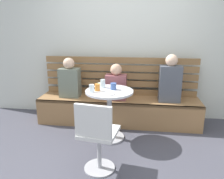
# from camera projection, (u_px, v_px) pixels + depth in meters

# --- Properties ---
(ground) EXTENTS (8.00, 8.00, 0.00)m
(ground) POSITION_uv_depth(u_px,v_px,m) (108.00, 163.00, 2.66)
(ground) COLOR #42424C
(back_wall) EXTENTS (5.20, 0.10, 2.90)m
(back_wall) POSITION_uv_depth(u_px,v_px,m) (121.00, 36.00, 3.82)
(back_wall) COLOR silver
(back_wall) RESTS_ON ground
(booth_bench) EXTENTS (2.70, 0.52, 0.44)m
(booth_bench) POSITION_uv_depth(u_px,v_px,m) (118.00, 111.00, 3.74)
(booth_bench) COLOR olive
(booth_bench) RESTS_ON ground
(booth_backrest) EXTENTS (2.65, 0.04, 0.66)m
(booth_backrest) POSITION_uv_depth(u_px,v_px,m) (120.00, 76.00, 3.82)
(booth_backrest) COLOR olive
(booth_backrest) RESTS_ON booth_bench
(cafe_table) EXTENTS (0.68, 0.68, 0.74)m
(cafe_table) POSITION_uv_depth(u_px,v_px,m) (109.00, 105.00, 3.14)
(cafe_table) COLOR #ADADB2
(cafe_table) RESTS_ON ground
(white_chair) EXTENTS (0.46, 0.46, 0.85)m
(white_chair) POSITION_uv_depth(u_px,v_px,m) (97.00, 135.00, 2.38)
(white_chair) COLOR #ADADB2
(white_chair) RESTS_ON ground
(person_adult) EXTENTS (0.34, 0.22, 0.76)m
(person_adult) POSITION_uv_depth(u_px,v_px,m) (170.00, 81.00, 3.47)
(person_adult) COLOR #4C515B
(person_adult) RESTS_ON booth_bench
(person_child_left) EXTENTS (0.34, 0.22, 0.67)m
(person_child_left) POSITION_uv_depth(u_px,v_px,m) (70.00, 80.00, 3.72)
(person_child_left) COLOR slate
(person_child_left) RESTS_ON booth_bench
(person_child_middle) EXTENTS (0.34, 0.22, 0.59)m
(person_child_middle) POSITION_uv_depth(u_px,v_px,m) (116.00, 84.00, 3.60)
(person_child_middle) COLOR brown
(person_child_middle) RESTS_ON booth_bench
(cup_glass_tall) EXTENTS (0.07, 0.07, 0.12)m
(cup_glass_tall) POSITION_uv_depth(u_px,v_px,m) (103.00, 84.00, 3.21)
(cup_glass_tall) COLOR silver
(cup_glass_tall) RESTS_ON cafe_table
(cup_espresso_small) EXTENTS (0.06, 0.06, 0.05)m
(cup_espresso_small) POSITION_uv_depth(u_px,v_px,m) (100.00, 85.00, 3.28)
(cup_espresso_small) COLOR silver
(cup_espresso_small) RESTS_ON cafe_table
(cup_water_clear) EXTENTS (0.07, 0.07, 0.11)m
(cup_water_clear) POSITION_uv_depth(u_px,v_px,m) (92.00, 88.00, 2.98)
(cup_water_clear) COLOR white
(cup_water_clear) RESTS_ON cafe_table
(cup_mug_blue) EXTENTS (0.08, 0.08, 0.09)m
(cup_mug_blue) POSITION_uv_depth(u_px,v_px,m) (113.00, 86.00, 3.11)
(cup_mug_blue) COLOR #3D5B9E
(cup_mug_blue) RESTS_ON cafe_table
(cup_tumbler_orange) EXTENTS (0.07, 0.07, 0.10)m
(cup_tumbler_orange) POSITION_uv_depth(u_px,v_px,m) (97.00, 87.00, 3.05)
(cup_tumbler_orange) COLOR orange
(cup_tumbler_orange) RESTS_ON cafe_table
(plate_small) EXTENTS (0.17, 0.17, 0.01)m
(plate_small) POSITION_uv_depth(u_px,v_px,m) (109.00, 94.00, 2.90)
(plate_small) COLOR white
(plate_small) RESTS_ON cafe_table
(phone_on_table) EXTENTS (0.15, 0.15, 0.01)m
(phone_on_table) POSITION_uv_depth(u_px,v_px,m) (94.00, 88.00, 3.17)
(phone_on_table) COLOR black
(phone_on_table) RESTS_ON cafe_table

